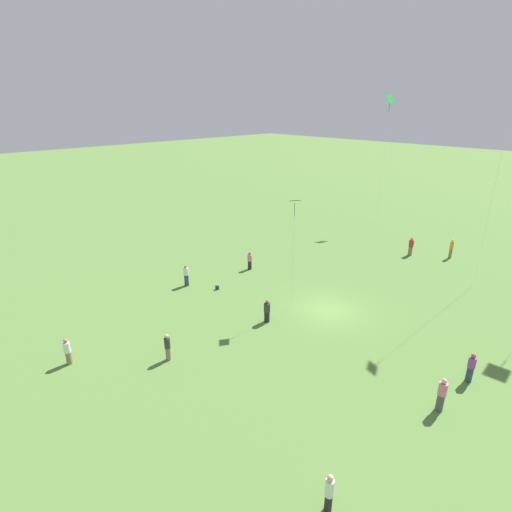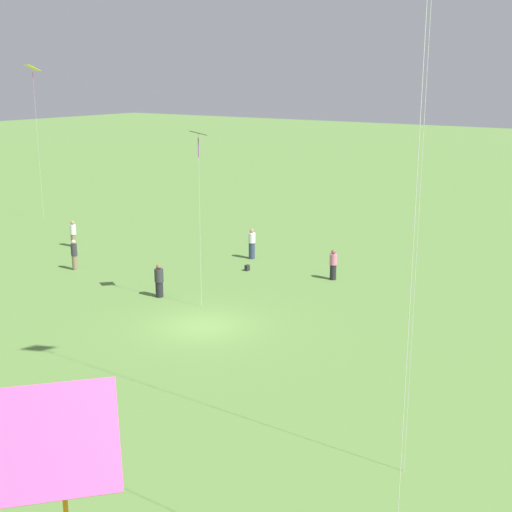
% 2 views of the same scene
% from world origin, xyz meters
% --- Properties ---
extents(ground_plane, '(240.00, 240.00, 0.00)m').
position_xyz_m(ground_plane, '(0.00, 0.00, 0.00)').
color(ground_plane, '#5B843D').
extents(person_0, '(0.51, 0.51, 1.76)m').
position_xyz_m(person_0, '(4.79, -10.49, 0.87)').
color(person_0, '#333D5B').
rests_on(person_0, ground_plane).
extents(person_1, '(0.44, 0.44, 1.68)m').
position_xyz_m(person_1, '(11.36, -3.03, 0.85)').
color(person_1, '#847056').
rests_on(person_1, ground_plane).
extents(person_2, '(0.50, 0.50, 1.62)m').
position_xyz_m(person_2, '(4.27, -2.01, 0.79)').
color(person_2, '#232328').
rests_on(person_2, ground_plane).
extents(person_3, '(0.46, 0.46, 1.86)m').
position_xyz_m(person_3, '(-16.56, 2.04, 0.95)').
color(person_3, '#847056').
rests_on(person_3, ground_plane).
extents(person_4, '(0.56, 0.56, 1.82)m').
position_xyz_m(person_4, '(4.34, 9.56, 0.90)').
color(person_4, '#4C4C51').
rests_on(person_4, ground_plane).
extents(person_5, '(0.48, 0.48, 1.72)m').
position_xyz_m(person_5, '(1.08, 9.78, 0.85)').
color(person_5, '#333D5B').
rests_on(person_5, ground_plane).
extents(person_6, '(0.52, 0.52, 1.60)m').
position_xyz_m(person_6, '(-1.16, -9.35, 0.79)').
color(person_6, '#232328').
rests_on(person_6, ground_plane).
extents(person_7, '(0.52, 0.52, 1.62)m').
position_xyz_m(person_7, '(15.56, -6.65, 0.81)').
color(person_7, '#847056').
rests_on(person_7, ground_plane).
extents(person_8, '(0.59, 0.59, 1.79)m').
position_xyz_m(person_8, '(-14.59, -0.97, 0.88)').
color(person_8, '#847056').
rests_on(person_8, ground_plane).
extents(person_9, '(0.44, 0.44, 1.73)m').
position_xyz_m(person_9, '(12.30, 8.81, 0.88)').
color(person_9, '#232328').
rests_on(person_9, ground_plane).
extents(kite_6, '(1.11, 0.79, 14.54)m').
position_xyz_m(kite_6, '(-22.72, -9.19, 13.56)').
color(kite_6, green).
rests_on(kite_6, ground_plane).
extents(kite_7, '(0.86, 0.85, 7.99)m').
position_xyz_m(kite_7, '(1.72, -2.05, 7.46)').
color(kite_7, black).
rests_on(kite_7, ground_plane).
extents(picnic_bag_0, '(0.20, 0.27, 0.32)m').
position_xyz_m(picnic_bag_0, '(3.50, -8.21, 0.16)').
color(picnic_bag_0, '#262628').
rests_on(picnic_bag_0, ground_plane).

